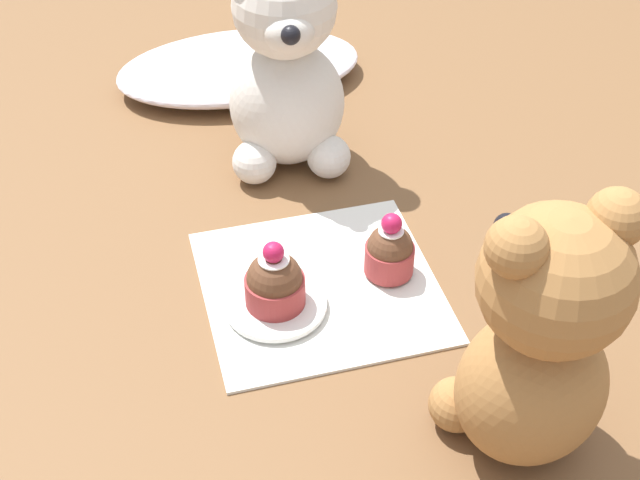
# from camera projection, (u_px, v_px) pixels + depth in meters

# --- Properties ---
(ground_plane) EXTENTS (4.00, 4.00, 0.00)m
(ground_plane) POSITION_uv_depth(u_px,v_px,m) (320.00, 288.00, 0.79)
(ground_plane) COLOR brown
(knitted_placemat) EXTENTS (0.20, 0.20, 0.01)m
(knitted_placemat) POSITION_uv_depth(u_px,v_px,m) (320.00, 285.00, 0.79)
(knitted_placemat) COLOR silver
(knitted_placemat) RESTS_ON ground_plane
(tulle_cloth) EXTENTS (0.29, 0.17, 0.04)m
(tulle_cloth) POSITION_uv_depth(u_px,v_px,m) (237.00, 67.00, 1.05)
(tulle_cloth) COLOR silver
(tulle_cloth) RESTS_ON ground_plane
(teddy_bear_cream) EXTENTS (0.13, 0.12, 0.23)m
(teddy_bear_cream) POSITION_uv_depth(u_px,v_px,m) (286.00, 69.00, 0.87)
(teddy_bear_cream) COLOR silver
(teddy_bear_cream) RESTS_ON ground_plane
(teddy_bear_tan) EXTENTS (0.12, 0.12, 0.22)m
(teddy_bear_tan) POSITION_uv_depth(u_px,v_px,m) (539.00, 339.00, 0.60)
(teddy_bear_tan) COLOR #A3703D
(teddy_bear_tan) RESTS_ON ground_plane
(cupcake_near_cream_bear) EXTENTS (0.04, 0.04, 0.06)m
(cupcake_near_cream_bear) POSITION_uv_depth(u_px,v_px,m) (389.00, 250.00, 0.79)
(cupcake_near_cream_bear) COLOR #993333
(cupcake_near_cream_bear) RESTS_ON knitted_placemat
(saucer_plate) EXTENTS (0.09, 0.09, 0.01)m
(saucer_plate) POSITION_uv_depth(u_px,v_px,m) (276.00, 304.00, 0.77)
(saucer_plate) COLOR white
(saucer_plate) RESTS_ON knitted_placemat
(cupcake_near_tan_bear) EXTENTS (0.05, 0.05, 0.07)m
(cupcake_near_tan_bear) POSITION_uv_depth(u_px,v_px,m) (275.00, 282.00, 0.75)
(cupcake_near_tan_bear) COLOR #993333
(cupcake_near_tan_bear) RESTS_ON saucer_plate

